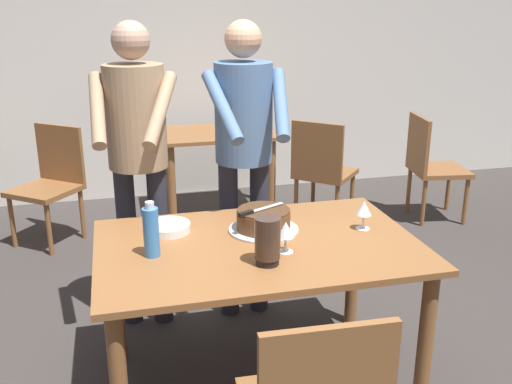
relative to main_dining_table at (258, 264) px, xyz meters
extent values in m
plane|color=#383330|center=(0.00, 0.00, -0.64)|extent=(14.00, 14.00, 0.00)
cube|color=silver|center=(0.00, 3.13, 0.71)|extent=(10.00, 0.12, 2.70)
cube|color=brown|center=(0.00, 0.00, 0.09)|extent=(1.48, 0.96, 0.03)
cylinder|color=brown|center=(0.66, -0.40, -0.28)|extent=(0.07, 0.07, 0.72)
cylinder|color=brown|center=(-0.66, 0.40, -0.28)|extent=(0.07, 0.07, 0.72)
cylinder|color=brown|center=(0.66, 0.40, -0.28)|extent=(0.07, 0.07, 0.72)
cylinder|color=silver|center=(0.06, 0.14, 0.11)|extent=(0.34, 0.34, 0.01)
cylinder|color=brown|center=(0.06, 0.14, 0.17)|extent=(0.26, 0.26, 0.09)
cylinder|color=#432A18|center=(0.06, 0.14, 0.21)|extent=(0.25, 0.25, 0.01)
cube|color=silver|center=(0.08, 0.15, 0.22)|extent=(0.19, 0.11, 0.00)
cube|color=black|center=(-0.04, 0.09, 0.22)|extent=(0.08, 0.06, 0.02)
cylinder|color=white|center=(-0.39, 0.24, 0.11)|extent=(0.22, 0.22, 0.01)
cylinder|color=white|center=(-0.39, 0.24, 0.12)|extent=(0.22, 0.22, 0.01)
cylinder|color=white|center=(-0.39, 0.24, 0.13)|extent=(0.22, 0.22, 0.01)
cylinder|color=white|center=(-0.39, 0.24, 0.14)|extent=(0.22, 0.22, 0.01)
cylinder|color=silver|center=(0.54, 0.04, 0.11)|extent=(0.07, 0.07, 0.00)
cylinder|color=silver|center=(0.54, 0.04, 0.15)|extent=(0.01, 0.01, 0.07)
cone|color=silver|center=(0.54, 0.04, 0.22)|extent=(0.08, 0.08, 0.07)
cylinder|color=silver|center=(0.09, -0.13, 0.11)|extent=(0.07, 0.07, 0.00)
cylinder|color=silver|center=(0.09, -0.13, 0.15)|extent=(0.01, 0.01, 0.07)
cone|color=silver|center=(0.09, -0.13, 0.22)|extent=(0.08, 0.08, 0.07)
cylinder|color=#387AC6|center=(-0.48, -0.02, 0.22)|extent=(0.07, 0.07, 0.22)
cylinder|color=silver|center=(-0.48, -0.02, 0.34)|extent=(0.04, 0.04, 0.03)
cylinder|color=black|center=(-0.02, -0.22, 0.12)|extent=(0.10, 0.10, 0.03)
cylinder|color=#3F2D23|center=(-0.02, -0.22, 0.23)|extent=(0.11, 0.11, 0.18)
cylinder|color=#2D2D38|center=(0.18, 0.70, -0.17)|extent=(0.11, 0.11, 0.95)
cylinder|color=#2D2D38|center=(0.00, 0.70, -0.17)|extent=(0.11, 0.11, 0.95)
cylinder|color=#4C6B93|center=(0.09, 0.70, 0.58)|extent=(0.32, 0.32, 0.55)
sphere|color=tan|center=(0.09, 0.70, 0.98)|extent=(0.20, 0.20, 0.20)
cylinder|color=#4C6B93|center=(0.25, 0.52, 0.66)|extent=(0.15, 0.42, 0.34)
cylinder|color=#4C6B93|center=(-0.06, 0.51, 0.66)|extent=(0.16, 0.42, 0.34)
cylinder|color=#2D2D38|center=(-0.40, 0.71, -0.17)|extent=(0.11, 0.11, 0.95)
cylinder|color=#2D2D38|center=(-0.58, 0.75, -0.17)|extent=(0.11, 0.11, 0.95)
cylinder|color=#997A5B|center=(-0.49, 0.73, 0.58)|extent=(0.32, 0.32, 0.55)
sphere|color=tan|center=(-0.49, 0.73, 0.98)|extent=(0.20, 0.20, 0.20)
cylinder|color=#997A5B|center=(-0.37, 0.52, 0.66)|extent=(0.23, 0.41, 0.34)
cylinder|color=#997A5B|center=(-0.68, 0.58, 0.66)|extent=(0.07, 0.42, 0.34)
cube|color=brown|center=(0.24, 2.43, 0.08)|extent=(1.00, 0.70, 0.03)
cylinder|color=brown|center=(-0.18, 2.16, -0.29)|extent=(0.07, 0.07, 0.71)
cylinder|color=brown|center=(0.67, 2.16, -0.29)|extent=(0.07, 0.07, 0.71)
cylinder|color=brown|center=(-0.18, 2.71, -0.29)|extent=(0.07, 0.07, 0.71)
cylinder|color=brown|center=(0.67, 2.71, -0.29)|extent=(0.07, 0.07, 0.71)
cube|color=brown|center=(-1.16, 2.09, -0.21)|extent=(0.62, 0.62, 0.04)
cylinder|color=brown|center=(-1.13, 1.83, -0.44)|extent=(0.04, 0.04, 0.41)
cylinder|color=brown|center=(-1.41, 2.06, -0.44)|extent=(0.04, 0.04, 0.41)
cylinder|color=brown|center=(-0.90, 2.12, -0.44)|extent=(0.04, 0.04, 0.41)
cylinder|color=brown|center=(-1.19, 2.34, -0.44)|extent=(0.04, 0.04, 0.41)
cube|color=brown|center=(-1.03, 2.25, 0.03)|extent=(0.36, 0.30, 0.45)
cube|color=brown|center=(1.09, 2.00, -0.21)|extent=(0.62, 0.62, 0.04)
cylinder|color=brown|center=(1.08, 2.25, -0.44)|extent=(0.04, 0.04, 0.41)
cylinder|color=brown|center=(1.35, 2.01, -0.44)|extent=(0.04, 0.04, 0.41)
cylinder|color=brown|center=(0.83, 1.99, -0.44)|extent=(0.04, 0.04, 0.41)
cylinder|color=brown|center=(1.10, 1.74, -0.44)|extent=(0.04, 0.04, 0.41)
cube|color=brown|center=(0.95, 1.84, 0.03)|extent=(0.34, 0.32, 0.45)
cube|color=brown|center=(2.07, 1.84, -0.21)|extent=(0.50, 0.50, 0.04)
cylinder|color=brown|center=(2.28, 1.99, -0.44)|extent=(0.04, 0.04, 0.41)
cylinder|color=brown|center=(2.22, 1.64, -0.44)|extent=(0.04, 0.04, 0.41)
cylinder|color=brown|center=(1.92, 2.05, -0.44)|extent=(0.04, 0.04, 0.41)
cylinder|color=brown|center=(1.86, 1.69, -0.44)|extent=(0.04, 0.04, 0.41)
cube|color=brown|center=(1.87, 1.88, 0.03)|extent=(0.10, 0.44, 0.45)
camera|label=1|loc=(-0.61, -2.37, 1.17)|focal=40.45mm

